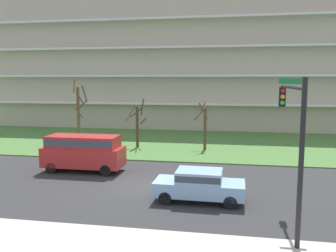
% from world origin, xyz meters
% --- Properties ---
extents(ground, '(160.00, 160.00, 0.00)m').
position_xyz_m(ground, '(0.00, 0.00, 0.00)').
color(ground, '#2D2D30').
extents(sidewalk_curb_near, '(80.00, 4.00, 0.15)m').
position_xyz_m(sidewalk_curb_near, '(0.00, -8.00, 0.07)').
color(sidewalk_curb_near, '#BCB7AD').
rests_on(sidewalk_curb_near, ground).
extents(grass_lawn_strip, '(80.00, 16.00, 0.08)m').
position_xyz_m(grass_lawn_strip, '(0.00, 14.00, 0.04)').
color(grass_lawn_strip, '#477238').
rests_on(grass_lawn_strip, ground).
extents(apartment_building, '(52.03, 13.18, 16.04)m').
position_xyz_m(apartment_building, '(0.00, 28.11, 8.02)').
color(apartment_building, '#B2A899').
rests_on(apartment_building, ground).
extents(tree_far_left, '(1.23, 1.45, 6.01)m').
position_xyz_m(tree_far_left, '(-8.81, 11.52, 2.98)').
color(tree_far_left, brown).
rests_on(tree_far_left, ground).
extents(tree_left, '(1.80, 1.45, 4.37)m').
position_xyz_m(tree_left, '(-3.15, 10.89, 2.13)').
color(tree_left, '#423023').
rests_on(tree_left, ground).
extents(tree_center, '(1.32, 1.60, 4.07)m').
position_xyz_m(tree_center, '(2.69, 10.93, 2.08)').
color(tree_center, '#4C3828').
rests_on(tree_center, ground).
extents(van_red_near_left, '(5.21, 2.02, 2.36)m').
position_xyz_m(van_red_near_left, '(-4.55, 2.50, 1.40)').
color(van_red_near_left, '#B22828').
rests_on(van_red_near_left, ground).
extents(sedan_blue_center_left, '(4.44, 1.90, 1.57)m').
position_xyz_m(sedan_blue_center_left, '(3.39, -2.00, 0.87)').
color(sedan_blue_center_left, '#8CB2E0').
rests_on(sedan_blue_center_left, ground).
extents(traffic_signal_mast, '(0.90, 5.50, 6.05)m').
position_xyz_m(traffic_signal_mast, '(7.21, -4.70, 4.17)').
color(traffic_signal_mast, black).
rests_on(traffic_signal_mast, ground).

